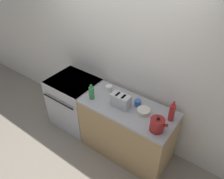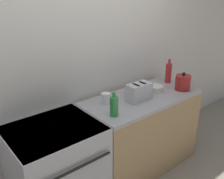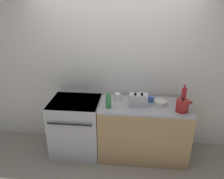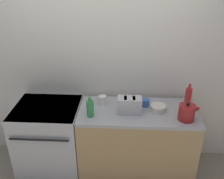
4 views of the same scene
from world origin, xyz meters
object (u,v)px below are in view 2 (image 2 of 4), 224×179
kettle (183,82)px  toaster (139,92)px  bowl (155,88)px  bottle_green (114,106)px  stove (57,170)px  bottle_red (168,73)px  cup_white (106,98)px  cup_blue (141,88)px

kettle → toaster: 0.61m
bowl → bottle_green: bearing=-168.1°
bowl → kettle: bearing=-31.1°
toaster → bottle_green: 0.44m
stove → bottle_green: (0.54, -0.16, 0.53)m
bottle_red → cup_white: bearing=179.6°
kettle → bowl: (-0.28, 0.17, -0.06)m
kettle → cup_blue: (-0.42, 0.25, -0.04)m
stove → bottle_red: bearing=3.4°
cup_white → toaster: bearing=-26.6°
stove → toaster: size_ratio=3.37×
bottle_green → stove: bearing=163.7°
kettle → toaster: size_ratio=0.82×
toaster → cup_blue: size_ratio=2.92×
kettle → cup_blue: bearing=148.5°
stove → bowl: bearing=0.0°
bottle_green → bottle_red: (1.09, 0.25, 0.03)m
cup_blue → bowl: (0.14, -0.09, -0.01)m
toaster → bottle_red: (0.67, 0.15, 0.03)m
cup_blue → bottle_green: bearing=-158.1°
bowl → toaster: bearing=-170.1°
stove → toaster: (0.96, -0.06, 0.53)m
toaster → bottle_green: size_ratio=1.16×
cup_white → kettle: bearing=-16.3°
toaster → cup_blue: bearing=37.6°
bowl → stove: bearing=-180.0°
bottle_red → cup_blue: size_ratio=3.23×
bottle_green → cup_white: (0.11, 0.26, -0.04)m
bottle_red → cup_white: (-0.98, 0.01, -0.07)m
cup_white → bowl: 0.65m
stove → bottle_green: bottle_green is taller
toaster → bottle_red: 0.68m
stove → cup_blue: bearing=4.4°
cup_white → bowl: cup_white is taller
toaster → cup_white: bearing=153.4°
toaster → bowl: toaster is taller
kettle → bottle_red: size_ratio=0.74×
kettle → bowl: bearing=148.9°
stove → toaster: toaster is taller
bottle_green → cup_white: 0.28m
cup_white → bottle_red: bearing=-0.4°
bottle_red → bowl: size_ratio=1.68×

